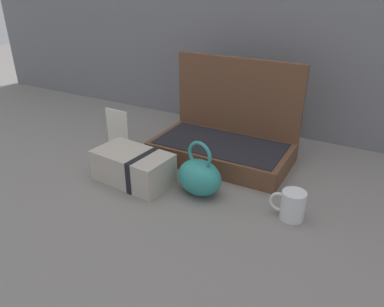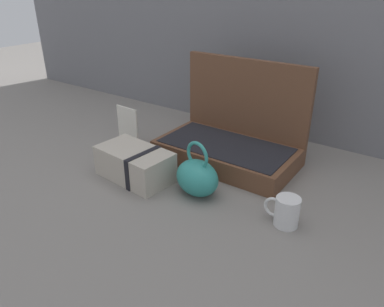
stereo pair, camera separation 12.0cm
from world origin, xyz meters
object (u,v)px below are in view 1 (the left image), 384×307
at_px(info_card_left, 118,128).
at_px(coffee_mug, 292,205).
at_px(teal_pouch_handbag, 199,176).
at_px(cream_toiletry_bag, 134,167).
at_px(open_suitcase, 225,137).

bearing_deg(info_card_left, coffee_mug, -8.45).
height_order(teal_pouch_handbag, coffee_mug, teal_pouch_handbag).
distance_m(cream_toiletry_bag, coffee_mug, 0.53).
bearing_deg(cream_toiletry_bag, teal_pouch_handbag, 9.28).
relative_size(cream_toiletry_bag, coffee_mug, 2.62).
bearing_deg(open_suitcase, info_card_left, -165.00).
relative_size(coffee_mug, info_card_left, 0.67).
distance_m(open_suitcase, info_card_left, 0.44).
distance_m(teal_pouch_handbag, coffee_mug, 0.30).
distance_m(coffee_mug, info_card_left, 0.78).
relative_size(teal_pouch_handbag, coffee_mug, 1.76).
bearing_deg(teal_pouch_handbag, cream_toiletry_bag, -170.72).
bearing_deg(open_suitcase, teal_pouch_handbag, -82.70).
relative_size(open_suitcase, coffee_mug, 4.84).
distance_m(open_suitcase, teal_pouch_handbag, 0.29).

